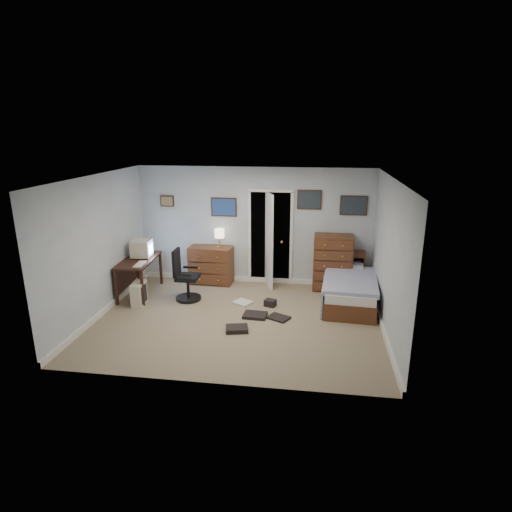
{
  "coord_description": "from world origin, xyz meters",
  "views": [
    {
      "loc": [
        1.29,
        -6.83,
        3.26
      ],
      "look_at": [
        0.28,
        0.3,
        1.1
      ],
      "focal_mm": 30.0,
      "sensor_mm": 36.0,
      "label": 1
    }
  ],
  "objects": [
    {
      "name": "bed",
      "position": [
        1.99,
        1.02,
        0.28
      ],
      "size": [
        1.09,
        1.88,
        0.6
      ],
      "rotation": [
        0.0,
        0.0,
        -0.07
      ],
      "color": "#56321B",
      "rests_on": "floor"
    },
    {
      "name": "low_dresser",
      "position": [
        -0.91,
        1.77,
        0.41
      ],
      "size": [
        0.94,
        0.51,
        0.82
      ],
      "primitive_type": "cube",
      "rotation": [
        0.0,
        0.0,
        -0.05
      ],
      "color": "#56321B",
      "rests_on": "floor"
    },
    {
      "name": "keyboard",
      "position": [
        -2.02,
        0.59,
        0.75
      ],
      "size": [
        0.17,
        0.4,
        0.02
      ],
      "primitive_type": "cube",
      "rotation": [
        0.0,
        0.0,
        0.06
      ],
      "color": "beige",
      "rests_on": "computer_desk"
    },
    {
      "name": "wall_posters",
      "position": [
        0.57,
        1.98,
        1.75
      ],
      "size": [
        4.38,
        0.04,
        0.6
      ],
      "color": "#331E11",
      "rests_on": "floor"
    },
    {
      "name": "floor",
      "position": [
        0.0,
        0.0,
        -0.01
      ],
      "size": [
        5.0,
        4.0,
        0.02
      ],
      "primitive_type": "cube",
      "color": "gray",
      "rests_on": "ground"
    },
    {
      "name": "headboard_bookcase",
      "position": [
        1.89,
        1.86,
        0.43
      ],
      "size": [
        0.92,
        0.27,
        0.82
      ],
      "rotation": [
        0.0,
        0.0,
        0.04
      ],
      "color": "#56321B",
      "rests_on": "floor"
    },
    {
      "name": "table_lamp",
      "position": [
        -0.71,
        1.77,
        1.11
      ],
      "size": [
        0.21,
        0.21,
        0.4
      ],
      "rotation": [
        0.0,
        0.0,
        -0.05
      ],
      "color": "gold",
      "rests_on": "low_dresser"
    },
    {
      "name": "office_chair",
      "position": [
        -1.2,
        0.77,
        0.4
      ],
      "size": [
        0.5,
        0.51,
        1.02
      ],
      "rotation": [
        0.0,
        0.0,
        0.02
      ],
      "color": "black",
      "rests_on": "floor"
    },
    {
      "name": "computer_desk",
      "position": [
        -2.29,
        0.94,
        0.57
      ],
      "size": [
        0.67,
        1.31,
        0.74
      ],
      "rotation": [
        0.0,
        0.0,
        0.06
      ],
      "color": "#331811",
      "rests_on": "floor"
    },
    {
      "name": "pc_tower",
      "position": [
        -2.0,
        0.39,
        0.22
      ],
      "size": [
        0.23,
        0.42,
        0.44
      ],
      "rotation": [
        0.0,
        0.0,
        0.06
      ],
      "color": "beige",
      "rests_on": "floor"
    },
    {
      "name": "media_stack",
      "position": [
        -2.32,
        2.18,
        0.36
      ],
      "size": [
        0.15,
        0.15,
        0.73
      ],
      "primitive_type": "cube",
      "rotation": [
        0.0,
        0.0,
        0.01
      ],
      "color": "maroon",
      "rests_on": "floor"
    },
    {
      "name": "crt_monitor",
      "position": [
        -2.18,
        1.09,
        0.92
      ],
      "size": [
        0.4,
        0.38,
        0.35
      ],
      "rotation": [
        0.0,
        0.0,
        0.06
      ],
      "color": "beige",
      "rests_on": "computer_desk"
    },
    {
      "name": "floor_clutter",
      "position": [
        0.27,
        0.15,
        0.03
      ],
      "size": [
        1.18,
        1.52,
        0.13
      ],
      "rotation": [
        0.0,
        0.0,
        -0.09
      ],
      "color": "silver",
      "rests_on": "floor"
    },
    {
      "name": "tall_dresser",
      "position": [
        1.68,
        1.75,
        0.58
      ],
      "size": [
        0.8,
        0.47,
        1.17
      ],
      "primitive_type": "cube",
      "rotation": [
        0.0,
        0.0,
        -0.01
      ],
      "color": "#56321B",
      "rests_on": "floor"
    },
    {
      "name": "doorway",
      "position": [
        0.35,
        2.27,
        1.0
      ],
      "size": [
        0.96,
        1.12,
        2.05
      ],
      "color": "black",
      "rests_on": "floor"
    }
  ]
}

